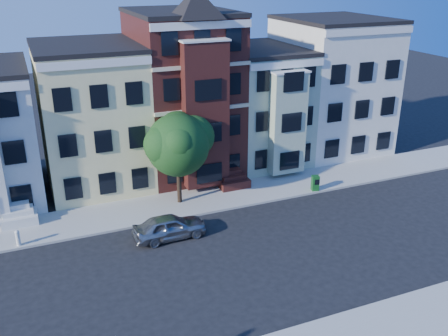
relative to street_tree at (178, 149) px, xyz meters
name	(u,v)px	position (x,y,z in m)	size (l,w,h in m)	color
ground	(266,255)	(2.48, -8.22, -4.01)	(120.00, 120.00, 0.00)	black
far_sidewalk	(214,198)	(2.48, -0.22, -3.93)	(60.00, 4.00, 0.15)	#9E9B93
house_yellow	(92,117)	(-4.52, 6.28, 0.99)	(7.00, 9.00, 10.00)	#F3E299
house_brown	(183,95)	(2.48, 6.28, 1.99)	(7.00, 9.00, 12.00)	#3B1512
house_green	(258,105)	(8.98, 6.28, 0.49)	(6.00, 9.00, 9.00)	#A0B296
house_cream	(331,86)	(15.98, 6.28, 1.49)	(8.00, 9.00, 11.00)	silver
street_tree	(178,149)	(0.00, 0.00, 0.00)	(6.63, 6.63, 7.72)	#23531D
parked_car	(170,227)	(-1.97, -4.20, -3.26)	(1.77, 4.39, 1.50)	#929399
newspaper_box	(315,183)	(9.64, -1.92, -3.30)	(0.50, 0.45, 1.11)	#165720
fire_hydrant	(18,239)	(-10.43, -1.92, -3.47)	(0.28, 0.28, 0.78)	silver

